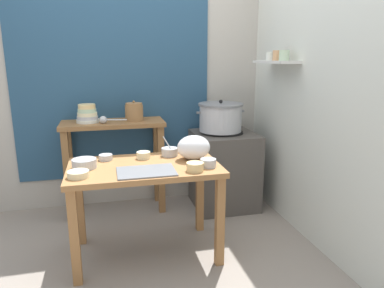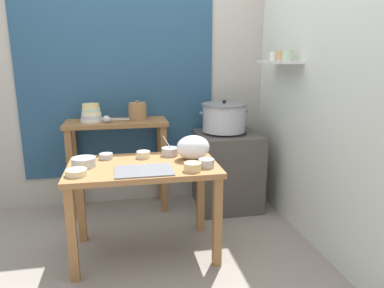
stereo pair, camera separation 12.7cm
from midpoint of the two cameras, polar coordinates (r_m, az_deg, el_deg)
ground_plane at (r=2.99m, az=-6.42°, el=-16.28°), size 9.00×9.00×0.00m
wall_back at (r=3.70m, az=-7.11°, el=10.71°), size 4.40×0.12×2.60m
wall_right at (r=3.21m, az=18.68°, el=9.61°), size 0.30×3.20×2.60m
prep_table at (r=2.69m, az=-6.41°, el=-5.51°), size 1.10×0.66×0.72m
back_shelf_table at (r=3.51m, az=-10.82°, el=0.11°), size 0.96×0.40×0.90m
stove_block at (r=3.63m, az=6.65°, el=-4.13°), size 0.60×0.61×0.78m
steamer_pot at (r=3.51m, az=6.17°, el=4.26°), size 0.49×0.44×0.31m
clay_pot at (r=3.46m, az=-7.66°, el=5.16°), size 0.17×0.17×0.19m
bowl_stack_enamel at (r=3.47m, az=-14.81°, el=4.71°), size 0.20×0.20×0.17m
ladle at (r=3.37m, az=-12.32°, el=3.91°), size 0.25×0.09×0.07m
serving_tray at (r=2.50m, az=-6.25°, el=-4.28°), size 0.40×0.28×0.01m
plastic_bag at (r=2.75m, az=1.51°, el=-0.56°), size 0.26×0.21×0.19m
prep_bowl_0 at (r=2.84m, az=-12.34°, el=-1.89°), size 0.10×0.10×0.04m
prep_bowl_1 at (r=2.82m, az=-6.50°, el=-1.65°), size 0.11×0.11×0.05m
prep_bowl_2 at (r=2.48m, az=1.55°, el=-3.62°), size 0.12×0.12×0.06m
prep_bowl_3 at (r=2.68m, az=-15.62°, el=-2.75°), size 0.17×0.17×0.07m
prep_bowl_4 at (r=2.87m, az=-2.30°, el=-1.16°), size 0.13×0.13×0.16m
prep_bowl_5 at (r=2.57m, az=3.72°, el=-3.03°), size 0.12×0.12×0.06m
prep_bowl_6 at (r=2.50m, az=-16.63°, el=-4.34°), size 0.14×0.14×0.04m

